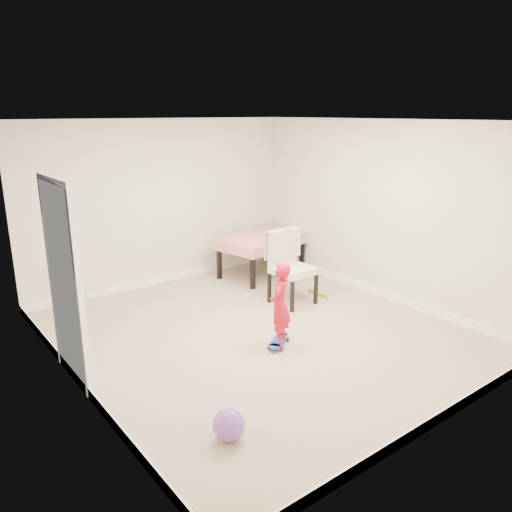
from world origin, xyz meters
TOP-DOWN VIEW (x-y plane):
  - ground at (0.00, 0.00)m, footprint 5.00×5.00m
  - ceiling at (0.00, 0.00)m, footprint 4.50×5.00m
  - wall_back at (0.00, 2.48)m, footprint 4.50×0.04m
  - wall_front at (0.00, -2.48)m, footprint 4.50×0.04m
  - wall_left at (-2.23, 0.00)m, footprint 0.04×5.00m
  - wall_right at (2.23, 0.00)m, footprint 0.04×5.00m
  - door at (-2.22, 0.30)m, footprint 0.11×0.94m
  - baseboard_back at (0.00, 2.49)m, footprint 4.50×0.02m
  - baseboard_front at (0.00, -2.49)m, footprint 4.50×0.02m
  - baseboard_left at (-2.24, 0.00)m, footprint 0.02×5.00m
  - baseboard_right at (2.24, 0.00)m, footprint 0.02×5.00m
  - dining_table at (1.48, 1.84)m, footprint 1.63×1.20m
  - dining_chair at (1.01, 0.52)m, footprint 0.61×0.69m
  - skateboard at (-0.03, -0.41)m, footprint 0.52×0.43m
  - child at (-0.04, -0.45)m, footprint 0.44×0.41m
  - balloon at (-1.52, -1.53)m, footprint 0.28×0.28m
  - foam_toy at (1.56, 0.53)m, footprint 0.06×0.40m

SIDE VIEW (x-z plane):
  - ground at x=0.00m, z-range 0.00..0.00m
  - foam_toy at x=1.56m, z-range 0.00..0.06m
  - skateboard at x=-0.03m, z-range 0.00..0.08m
  - baseboard_back at x=0.00m, z-range 0.00..0.12m
  - baseboard_front at x=0.00m, z-range 0.00..0.12m
  - baseboard_left at x=-2.24m, z-range 0.00..0.12m
  - baseboard_right at x=2.24m, z-range 0.00..0.12m
  - balloon at x=-1.52m, z-range 0.00..0.28m
  - dining_table at x=1.48m, z-range 0.00..0.69m
  - child at x=-0.04m, z-range 0.00..1.00m
  - dining_chair at x=1.01m, z-range 0.00..1.07m
  - door at x=-2.22m, z-range -0.03..2.08m
  - wall_back at x=0.00m, z-range 0.00..2.60m
  - wall_front at x=0.00m, z-range 0.00..2.60m
  - wall_left at x=-2.23m, z-range 0.00..2.60m
  - wall_right at x=2.23m, z-range 0.00..2.60m
  - ceiling at x=0.00m, z-range 2.56..2.60m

